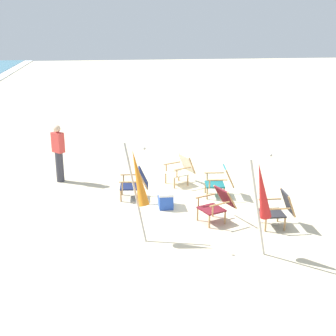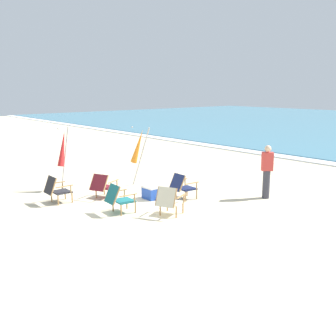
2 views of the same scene
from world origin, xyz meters
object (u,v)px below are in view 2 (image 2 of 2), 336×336
(beach_chair_front_right, at_px, (169,200))
(person_near_chairs, at_px, (267,171))
(beach_chair_mid_center, at_px, (119,198))
(umbrella_furled_red, at_px, (63,149))
(beach_chair_back_right, at_px, (103,185))
(beach_chair_front_left, at_px, (56,189))
(umbrella_furled_orange, at_px, (138,147))
(cooler_box, at_px, (151,192))
(beach_chair_far_center, at_px, (182,186))

(beach_chair_front_right, xyz_separation_m, person_near_chairs, (0.61, 3.38, 0.41))
(beach_chair_front_right, height_order, person_near_chairs, person_near_chairs)
(beach_chair_mid_center, relative_size, umbrella_furled_red, 0.39)
(beach_chair_back_right, distance_m, umbrella_furled_red, 2.03)
(beach_chair_front_left, bearing_deg, umbrella_furled_orange, 94.00)
(beach_chair_front_left, bearing_deg, person_near_chairs, 54.61)
(person_near_chairs, height_order, cooler_box, person_near_chairs)
(beach_chair_front_right, height_order, beach_chair_back_right, beach_chair_front_right)
(beach_chair_front_left, bearing_deg, beach_chair_back_right, 70.35)
(beach_chair_front_left, distance_m, umbrella_furled_red, 1.81)
(person_near_chairs, relative_size, cooler_box, 3.33)
(umbrella_furled_red, bearing_deg, beach_chair_mid_center, -0.21)
(beach_chair_front_left, bearing_deg, cooler_box, 59.21)
(beach_chair_back_right, bearing_deg, umbrella_furled_red, -166.63)
(beach_chair_front_right, bearing_deg, umbrella_furled_red, -168.71)
(beach_chair_far_center, relative_size, cooler_box, 1.63)
(beach_chair_far_center, xyz_separation_m, umbrella_furled_red, (-3.37, -2.18, 0.93))
(umbrella_furled_red, height_order, person_near_chairs, umbrella_furled_red)
(cooler_box, bearing_deg, person_near_chairs, 51.01)
(beach_chair_front_left, distance_m, umbrella_furled_orange, 3.26)
(beach_chair_front_right, relative_size, umbrella_furled_red, 0.42)
(beach_chair_back_right, relative_size, umbrella_furled_red, 0.45)
(beach_chair_front_left, bearing_deg, umbrella_furled_red, 145.89)
(beach_chair_back_right, relative_size, cooler_box, 1.91)
(beach_chair_front_left, height_order, person_near_chairs, person_near_chairs)
(beach_chair_front_right, xyz_separation_m, beach_chair_far_center, (-0.94, 1.32, -0.00))
(beach_chair_back_right, xyz_separation_m, person_near_chairs, (3.17, 3.82, 0.42))
(beach_chair_back_right, distance_m, person_near_chairs, 4.98)
(beach_chair_front_right, xyz_separation_m, beach_chair_back_right, (-2.56, -0.44, -0.01))
(beach_chair_front_right, xyz_separation_m, beach_chair_mid_center, (-1.06, -0.87, -0.00))
(beach_chair_front_left, height_order, beach_chair_front_right, beach_chair_front_left)
(cooler_box, bearing_deg, beach_chair_far_center, 45.55)
(person_near_chairs, bearing_deg, beach_chair_mid_center, -111.42)
(umbrella_furled_orange, relative_size, cooler_box, 4.18)
(beach_chair_front_left, distance_m, beach_chair_far_center, 3.70)
(umbrella_furled_orange, xyz_separation_m, cooler_box, (1.63, -0.75, -1.14))
(person_near_chairs, bearing_deg, cooler_box, -128.99)
(umbrella_furled_red, xyz_separation_m, person_near_chairs, (4.92, 4.24, -0.52))
(umbrella_furled_red, bearing_deg, beach_chair_back_right, 13.37)
(umbrella_furled_red, relative_size, cooler_box, 4.24)
(beach_chair_far_center, distance_m, umbrella_furled_orange, 2.48)
(umbrella_furled_red, bearing_deg, cooler_box, 29.04)
(beach_chair_mid_center, xyz_separation_m, umbrella_furled_red, (-3.25, 0.01, 0.93))
(beach_chair_front_right, bearing_deg, beach_chair_front_left, -150.18)
(beach_chair_front_right, bearing_deg, beach_chair_far_center, 125.37)
(beach_chair_far_center, height_order, umbrella_furled_red, umbrella_furled_red)
(beach_chair_far_center, relative_size, umbrella_furled_orange, 0.39)
(beach_chair_back_right, height_order, cooler_box, beach_chair_back_right)
(umbrella_furled_orange, xyz_separation_m, umbrella_furled_red, (-1.07, -2.25, 0.02))
(beach_chair_back_right, relative_size, beach_chair_far_center, 1.17)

